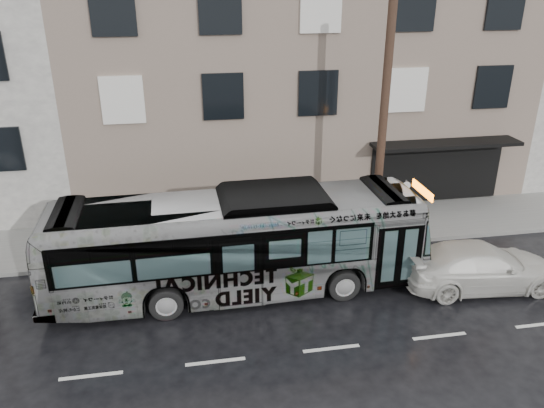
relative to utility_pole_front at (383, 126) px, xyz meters
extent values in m
plane|color=black|center=(-6.50, -3.30, -4.65)|extent=(120.00, 120.00, 0.00)
cube|color=gray|center=(-6.50, 1.60, -4.58)|extent=(90.00, 3.60, 0.15)
cube|color=gray|center=(-1.50, 9.40, 0.85)|extent=(20.00, 12.00, 11.00)
cylinder|color=#3E291F|center=(0.00, 0.00, 0.00)|extent=(0.30, 0.30, 9.00)
cylinder|color=slate|center=(1.10, 0.00, -3.30)|extent=(0.06, 0.06, 2.40)
imported|color=#B2B2B2|center=(-5.47, -2.31, -2.97)|extent=(12.12, 3.04, 3.36)
imported|color=silver|center=(2.36, -3.49, -3.90)|extent=(5.28, 2.42, 1.50)
camera|label=1|loc=(-6.96, -17.24, 4.77)|focal=35.00mm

